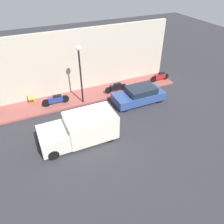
% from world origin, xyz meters
% --- Properties ---
extents(ground_plane, '(60.00, 60.00, 0.00)m').
position_xyz_m(ground_plane, '(0.00, 0.00, 0.00)').
color(ground_plane, '#2D2D33').
extents(sidewalk, '(2.37, 19.24, 0.15)m').
position_xyz_m(sidewalk, '(5.08, 0.00, 0.07)').
color(sidewalk, '#934C47').
rests_on(sidewalk, ground_plane).
extents(building_facade, '(0.30, 19.24, 5.27)m').
position_xyz_m(building_facade, '(6.42, 0.00, 2.64)').
color(building_facade, beige).
rests_on(building_facade, ground_plane).
extents(parked_car, '(1.82, 4.10, 1.30)m').
position_xyz_m(parked_car, '(2.58, -5.11, 0.63)').
color(parked_car, '#2D4784').
rests_on(parked_car, ground_plane).
extents(delivery_van, '(2.08, 4.79, 1.78)m').
position_xyz_m(delivery_van, '(0.13, 0.62, 0.91)').
color(delivery_van, silver).
rests_on(delivery_van, ground_plane).
extents(motorcycle_blue, '(0.30, 2.14, 0.80)m').
position_xyz_m(motorcycle_blue, '(4.73, 1.16, 0.59)').
color(motorcycle_blue, navy).
rests_on(motorcycle_blue, sidewalk).
extents(motorcycle_black, '(0.30, 2.02, 0.77)m').
position_xyz_m(motorcycle_black, '(4.60, -4.01, 0.57)').
color(motorcycle_black, black).
rests_on(motorcycle_black, sidewalk).
extents(motorcycle_red, '(0.30, 1.96, 0.81)m').
position_xyz_m(motorcycle_red, '(4.74, -8.62, 0.59)').
color(motorcycle_red, '#B21E1E').
rests_on(motorcycle_red, sidewalk).
extents(streetlamp, '(0.38, 0.38, 4.62)m').
position_xyz_m(streetlamp, '(4.19, -0.88, 3.39)').
color(streetlamp, black).
rests_on(streetlamp, sidewalk).
extents(cafe_chair, '(0.40, 0.40, 0.85)m').
position_xyz_m(cafe_chair, '(5.72, 2.95, 0.63)').
color(cafe_chair, yellow).
rests_on(cafe_chair, sidewalk).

